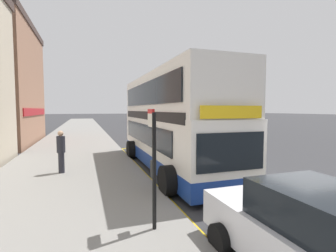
# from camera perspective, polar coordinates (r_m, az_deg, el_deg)

# --- Properties ---
(ground_plane) EXTENTS (260.00, 260.00, 0.00)m
(ground_plane) POSITION_cam_1_polar(r_m,az_deg,el_deg) (38.34, -9.23, -0.38)
(ground_plane) COLOR #333335
(pavement_near) EXTENTS (6.00, 76.00, 0.14)m
(pavement_near) POSITION_cam_1_polar(r_m,az_deg,el_deg) (37.81, -19.75, -0.51)
(pavement_near) COLOR gray
(pavement_near) RESTS_ON ground
(double_decker_bus) EXTENTS (3.20, 10.30, 4.40)m
(double_decker_bus) POSITION_cam_1_polar(r_m,az_deg,el_deg) (11.73, 0.60, 0.29)
(double_decker_bus) COLOR white
(double_decker_bus) RESTS_ON ground
(bus_bay_markings) EXTENTS (3.13, 13.08, 0.01)m
(bus_bay_markings) POSITION_cam_1_polar(r_m,az_deg,el_deg) (12.05, 0.65, -9.51)
(bus_bay_markings) COLOR gold
(bus_bay_markings) RESTS_ON ground
(bus_stop_sign) EXTENTS (0.09, 0.51, 2.66)m
(bus_stop_sign) POSITION_cam_1_polar(r_m,az_deg,el_deg) (5.51, -3.43, -7.48)
(bus_stop_sign) COLOR black
(bus_stop_sign) RESTS_ON pavement_near
(parked_car_white_ahead) EXTENTS (2.09, 4.20, 1.62)m
(parked_car_white_ahead) POSITION_cam_1_polar(r_m,az_deg,el_deg) (4.73, 31.63, -21.62)
(parked_car_white_ahead) COLOR silver
(parked_car_white_ahead) RESTS_ON ground
(parked_car_navy_distant) EXTENTS (2.09, 4.20, 1.62)m
(parked_car_navy_distant) POSITION_cam_1_polar(r_m,az_deg,el_deg) (54.74, -7.36, 1.73)
(parked_car_navy_distant) COLOR navy
(parked_car_navy_distant) RESTS_ON ground
(pedestrian_waiting_near_sign) EXTENTS (0.34, 0.34, 1.77)m
(pedestrian_waiting_near_sign) POSITION_cam_1_polar(r_m,az_deg,el_deg) (11.23, -23.51, -5.09)
(pedestrian_waiting_near_sign) COLOR #26262D
(pedestrian_waiting_near_sign) RESTS_ON pavement_near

